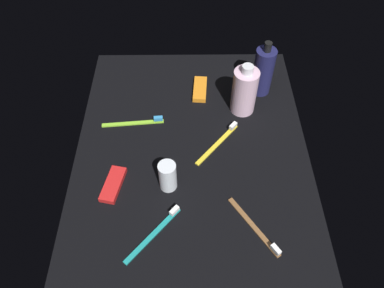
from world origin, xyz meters
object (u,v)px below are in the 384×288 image
object	(u,v)px
deodorant_stick	(168,176)
snack_bar_orange	(200,89)
toothbrush_lime	(137,122)
snack_bar_red	(113,184)
toothbrush_teal	(156,231)
lotion_bottle	(263,71)
toothbrush_yellow	(220,141)
bodywash_bottle	(244,91)
toothbrush_brown	(257,229)

from	to	relation	value
deodorant_stick	snack_bar_orange	xyz separation A→B (cm)	(-34.98, 8.91, -3.60)
toothbrush_lime	snack_bar_red	size ratio (longest dim) A/B	1.73
toothbrush_teal	snack_bar_red	xyz separation A→B (cm)	(-12.77, -11.66, 0.14)
toothbrush_lime	toothbrush_teal	distance (cm)	34.99
lotion_bottle	snack_bar_orange	world-z (taller)	lotion_bottle
snack_bar_red	toothbrush_yellow	bearing A→B (deg)	128.89
toothbrush_teal	snack_bar_red	size ratio (longest dim) A/B	1.38
lotion_bottle	toothbrush_lime	bearing A→B (deg)	-69.99
bodywash_bottle	toothbrush_lime	bearing A→B (deg)	-79.62
snack_bar_orange	toothbrush_lime	bearing A→B (deg)	-49.88
snack_bar_red	lotion_bottle	bearing A→B (deg)	142.19
toothbrush_brown	toothbrush_teal	bearing A→B (deg)	-89.65
snack_bar_orange	snack_bar_red	world-z (taller)	same
lotion_bottle	toothbrush_brown	world-z (taller)	lotion_bottle
snack_bar_orange	snack_bar_red	xyz separation A→B (cm)	(35.02, -23.04, 0.00)
deodorant_stick	toothbrush_brown	world-z (taller)	deodorant_stick
toothbrush_brown	snack_bar_orange	world-z (taller)	toothbrush_brown
toothbrush_brown	toothbrush_yellow	bearing A→B (deg)	-164.85
deodorant_stick	toothbrush_yellow	size ratio (longest dim) A/B	0.60
toothbrush_yellow	toothbrush_lime	xyz separation A→B (cm)	(-7.32, -23.86, 0.00)
bodywash_bottle	deodorant_stick	world-z (taller)	bodywash_bottle
lotion_bottle	deodorant_stick	bearing A→B (deg)	-38.37
bodywash_bottle	toothbrush_lime	size ratio (longest dim) A/B	0.91
toothbrush_brown	deodorant_stick	bearing A→B (deg)	-120.92
snack_bar_red	bodywash_bottle	bearing A→B (deg)	139.59
snack_bar_orange	toothbrush_yellow	bearing A→B (deg)	17.76
toothbrush_brown	toothbrush_teal	xyz separation A→B (cm)	(0.15, -23.62, 0.00)
deodorant_stick	snack_bar_orange	world-z (taller)	deodorant_stick
bodywash_bottle	toothbrush_brown	world-z (taller)	bodywash_bottle
toothbrush_teal	snack_bar_red	bearing A→B (deg)	-137.60
toothbrush_teal	snack_bar_orange	distance (cm)	49.12
lotion_bottle	snack_bar_orange	distance (cm)	20.19
deodorant_stick	toothbrush_lime	world-z (taller)	deodorant_stick
snack_bar_orange	snack_bar_red	distance (cm)	41.92
toothbrush_teal	toothbrush_yellow	bearing A→B (deg)	148.61
lotion_bottle	snack_bar_orange	xyz separation A→B (cm)	(0.15, -18.91, -7.09)
toothbrush_lime	toothbrush_brown	bearing A→B (deg)	42.41
toothbrush_teal	snack_bar_orange	bearing A→B (deg)	166.60
deodorant_stick	toothbrush_brown	size ratio (longest dim) A/B	0.56
lotion_bottle	bodywash_bottle	size ratio (longest dim) A/B	1.10
deodorant_stick	snack_bar_red	world-z (taller)	deodorant_stick
deodorant_stick	toothbrush_lime	size ratio (longest dim) A/B	0.48
deodorant_stick	snack_bar_orange	distance (cm)	36.27
bodywash_bottle	toothbrush_teal	size ratio (longest dim) A/B	1.14
toothbrush_yellow	snack_bar_orange	size ratio (longest dim) A/B	1.40
toothbrush_yellow	toothbrush_brown	size ratio (longest dim) A/B	0.93
deodorant_stick	toothbrush_yellow	world-z (taller)	deodorant_stick
lotion_bottle	bodywash_bottle	distance (cm)	10.26
toothbrush_lime	snack_bar_orange	world-z (taller)	toothbrush_lime
lotion_bottle	snack_bar_red	world-z (taller)	lotion_bottle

